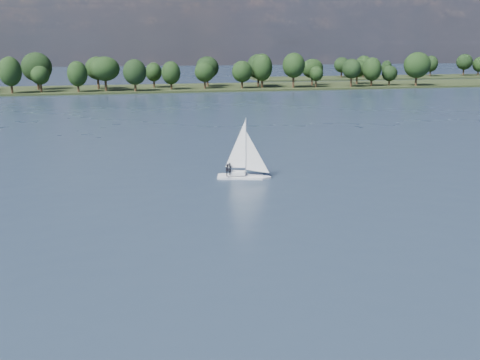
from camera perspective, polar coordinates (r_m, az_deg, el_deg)
The scene contains 5 objects.
ground at distance 127.82m, azimuth -2.94°, elevation 5.59°, with size 700.00×700.00×0.00m, color #233342.
far_shore at distance 238.28m, azimuth -7.55°, elevation 9.60°, with size 660.00×40.00×1.50m, color black.
far_shore_back at distance 337.82m, azimuth 20.21°, elevation 10.25°, with size 220.00×30.00×1.40m, color black.
sailboat at distance 79.10m, azimuth 0.10°, elevation 2.04°, with size 7.51×3.85×9.51m.
treeline at distance 234.14m, azimuth -7.65°, elevation 11.51°, with size 562.63×73.70×18.10m.
Camera 1 is at (-21.05, -24.53, 19.66)m, focal length 40.00 mm.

